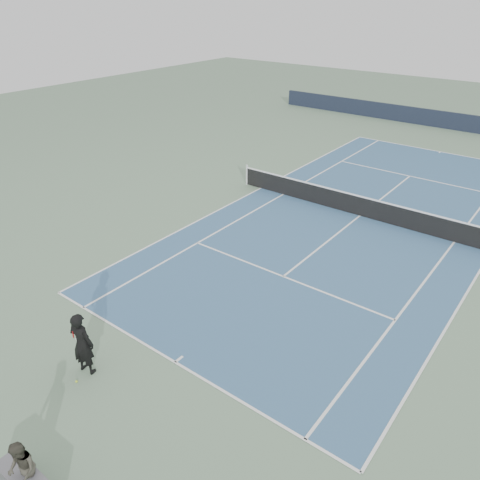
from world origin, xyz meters
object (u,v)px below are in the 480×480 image
Objects in this scene: tennis_ball at (76,381)px; spectator_bench at (25,477)px; tennis_net at (361,206)px; tennis_player at (82,343)px.

spectator_bench is (1.83, -2.42, 0.47)m from tennis_ball.
tennis_net is 16.40m from spectator_bench.
spectator_bench is at bearing -88.96° from tennis_net.
tennis_ball is 3.07m from spectator_bench.
spectator_bench reaches higher than tennis_net.
tennis_player is 1.02m from tennis_ball.
tennis_player is at bearing 124.46° from spectator_bench.
tennis_net reaches higher than tennis_ball.
tennis_player reaches higher than tennis_ball.
tennis_player reaches higher than spectator_bench.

